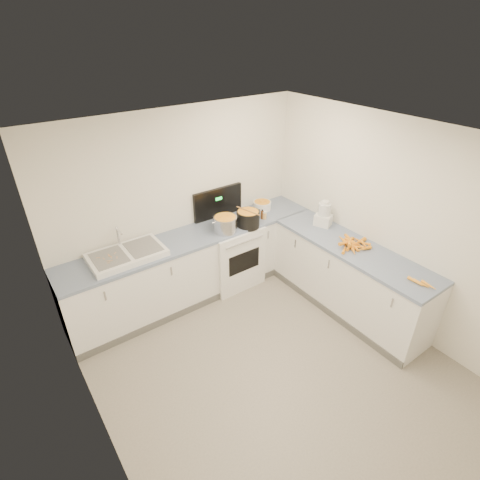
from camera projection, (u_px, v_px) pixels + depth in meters
floor at (276, 371)px, 4.13m from camera, size 3.50×4.00×0.00m
ceiling at (292, 148)px, 2.86m from camera, size 3.50×4.00×0.00m
wall_back at (181, 205)px, 4.90m from camera, size 3.50×0.00×2.50m
wall_left at (94, 367)px, 2.62m from camera, size 0.00×4.00×2.50m
wall_right at (395, 227)px, 4.38m from camera, size 0.00×4.00×2.50m
counter_back at (196, 265)px, 5.08m from camera, size 3.50×0.62×0.94m
counter_right at (348, 278)px, 4.83m from camera, size 0.62×2.20×0.94m
stove at (230, 253)px, 5.35m from camera, size 0.76×0.65×1.36m
sink at (127, 254)px, 4.37m from camera, size 0.86×0.52×0.31m
steel_pot at (225, 225)px, 4.89m from camera, size 0.41×0.41×0.23m
black_pot at (248, 219)px, 5.03m from camera, size 0.32×0.32×0.22m
wooden_spoon at (248, 211)px, 4.97m from camera, size 0.11×0.39×0.02m
mixing_bowl at (262, 205)px, 5.47m from camera, size 0.33×0.33×0.12m
extract_bottle at (262, 215)px, 5.22m from camera, size 0.05×0.05×0.12m
spice_jar at (265, 216)px, 5.21m from camera, size 0.06×0.06×0.10m
food_processor at (324, 215)px, 5.00m from camera, size 0.24×0.26×0.36m
carrot_pile at (353, 244)px, 4.59m from camera, size 0.49×0.44×0.09m
peeled_carrots at (422, 283)px, 3.92m from camera, size 0.11×0.29×0.04m
peelings at (109, 258)px, 4.24m from camera, size 0.23×0.20×0.01m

